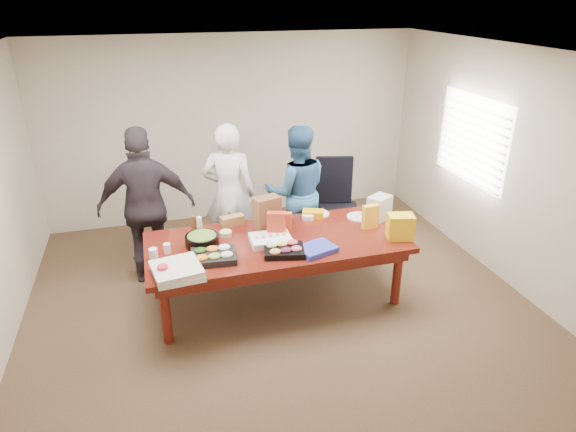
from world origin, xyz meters
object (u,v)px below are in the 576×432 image
object	(u,v)px
office_chair	(339,208)
sheet_cake	(271,240)
salad_bowl	(202,240)
person_right	(297,192)
person_center	(229,194)
conference_table	(277,270)

from	to	relation	value
office_chair	sheet_cake	xyz separation A→B (m)	(-1.19, -1.02, 0.20)
salad_bowl	office_chair	bearing A→B (deg)	24.67
office_chair	sheet_cake	size ratio (longest dim) A/B	2.72
salad_bowl	person_right	bearing A→B (deg)	34.49
person_center	salad_bowl	size ratio (longest dim) A/B	5.04
salad_bowl	sheet_cake	bearing A→B (deg)	-11.75
sheet_cake	person_right	bearing A→B (deg)	61.55
person_center	sheet_cake	size ratio (longest dim) A/B	4.20
office_chair	person_center	bearing A→B (deg)	-170.90
conference_table	office_chair	size ratio (longest dim) A/B	2.39
conference_table	sheet_cake	distance (m)	0.42
conference_table	person_right	size ratio (longest dim) A/B	1.61
person_center	sheet_cake	distance (m)	1.17
conference_table	person_right	xyz separation A→B (m)	(0.53, 1.01, 0.49)
office_chair	person_right	world-z (taller)	person_right
sheet_cake	salad_bowl	distance (m)	0.73
sheet_cake	salad_bowl	size ratio (longest dim) A/B	1.20
office_chair	person_right	size ratio (longest dim) A/B	0.68
conference_table	office_chair	distance (m)	1.50
person_center	salad_bowl	world-z (taller)	person_center
conference_table	salad_bowl	size ratio (longest dim) A/B	7.82
office_chair	person_right	xyz separation A→B (m)	(-0.58, 0.03, 0.28)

